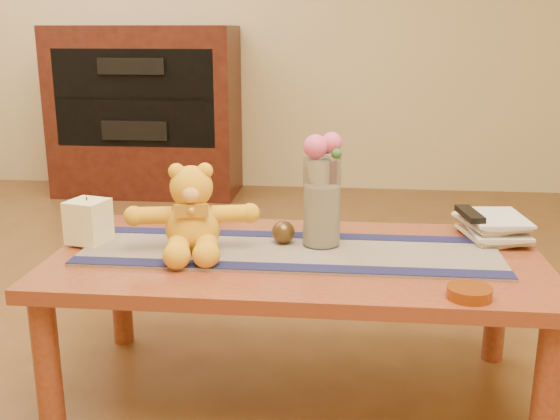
# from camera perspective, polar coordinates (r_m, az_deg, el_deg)

# --- Properties ---
(floor) EXTENTS (5.50, 5.50, 0.00)m
(floor) POSITION_cam_1_polar(r_m,az_deg,el_deg) (2.10, 1.41, -15.52)
(floor) COLOR brown
(floor) RESTS_ON ground
(coffee_table_top) EXTENTS (1.40, 0.70, 0.04)m
(coffee_table_top) POSITION_cam_1_polar(r_m,az_deg,el_deg) (1.91, 1.49, -4.38)
(coffee_table_top) COLOR maroon
(coffee_table_top) RESTS_ON floor
(table_leg_fl) EXTENTS (0.07, 0.07, 0.41)m
(table_leg_fl) POSITION_cam_1_polar(r_m,az_deg,el_deg) (1.90, -19.41, -12.80)
(table_leg_fl) COLOR maroon
(table_leg_fl) RESTS_ON floor
(table_leg_fr) EXTENTS (0.07, 0.07, 0.41)m
(table_leg_fr) POSITION_cam_1_polar(r_m,az_deg,el_deg) (1.81, 22.02, -14.61)
(table_leg_fr) COLOR maroon
(table_leg_fr) RESTS_ON floor
(table_leg_bl) EXTENTS (0.07, 0.07, 0.41)m
(table_leg_bl) POSITION_cam_1_polar(r_m,az_deg,el_deg) (2.39, -13.57, -6.48)
(table_leg_bl) COLOR maroon
(table_leg_bl) RESTS_ON floor
(table_leg_br) EXTENTS (0.07, 0.07, 0.41)m
(table_leg_br) POSITION_cam_1_polar(r_m,az_deg,el_deg) (2.31, 18.19, -7.56)
(table_leg_br) COLOR maroon
(table_leg_br) RESTS_ON floor
(persian_runner) EXTENTS (1.20, 0.35, 0.01)m
(persian_runner) POSITION_cam_1_polar(r_m,az_deg,el_deg) (1.91, 0.85, -3.60)
(persian_runner) COLOR #201A4A
(persian_runner) RESTS_ON coffee_table_top
(runner_border_near) EXTENTS (1.20, 0.06, 0.00)m
(runner_border_near) POSITION_cam_1_polar(r_m,az_deg,el_deg) (1.78, 0.45, -4.95)
(runner_border_near) COLOR #161743
(runner_border_near) RESTS_ON persian_runner
(runner_border_far) EXTENTS (1.20, 0.06, 0.00)m
(runner_border_far) POSITION_cam_1_polar(r_m,az_deg,el_deg) (2.05, 1.20, -2.16)
(runner_border_far) COLOR #161743
(runner_border_far) RESTS_ON persian_runner
(teddy_bear) EXTENTS (0.41, 0.36, 0.24)m
(teddy_bear) POSITION_cam_1_polar(r_m,az_deg,el_deg) (1.90, -7.58, 0.03)
(teddy_bear) COLOR gold
(teddy_bear) RESTS_ON persian_runner
(pillar_candle) EXTENTS (0.13, 0.13, 0.13)m
(pillar_candle) POSITION_cam_1_polar(r_m,az_deg,el_deg) (2.05, -16.21, -0.93)
(pillar_candle) COLOR #FFF7BB
(pillar_candle) RESTS_ON persian_runner
(candle_wick) EXTENTS (0.00, 0.00, 0.01)m
(candle_wick) POSITION_cam_1_polar(r_m,az_deg,el_deg) (2.03, -16.35, 0.96)
(candle_wick) COLOR black
(candle_wick) RESTS_ON pillar_candle
(glass_vase) EXTENTS (0.11, 0.11, 0.26)m
(glass_vase) POSITION_cam_1_polar(r_m,az_deg,el_deg) (1.93, 3.63, 0.68)
(glass_vase) COLOR silver
(glass_vase) RESTS_ON persian_runner
(potpourri_fill) EXTENTS (0.09, 0.09, 0.18)m
(potpourri_fill) POSITION_cam_1_polar(r_m,az_deg,el_deg) (1.94, 3.61, -0.43)
(potpourri_fill) COLOR beige
(potpourri_fill) RESTS_ON glass_vase
(rose_left) EXTENTS (0.07, 0.07, 0.07)m
(rose_left) POSITION_cam_1_polar(r_m,az_deg,el_deg) (1.89, 3.09, 5.48)
(rose_left) COLOR #EE548A
(rose_left) RESTS_ON glass_vase
(rose_right) EXTENTS (0.06, 0.06, 0.06)m
(rose_right) POSITION_cam_1_polar(r_m,az_deg,el_deg) (1.90, 4.49, 5.82)
(rose_right) COLOR #EE548A
(rose_right) RESTS_ON glass_vase
(blue_flower_back) EXTENTS (0.04, 0.04, 0.04)m
(blue_flower_back) POSITION_cam_1_polar(r_m,az_deg,el_deg) (1.93, 4.05, 5.48)
(blue_flower_back) COLOR #455597
(blue_flower_back) RESTS_ON glass_vase
(blue_flower_side) EXTENTS (0.04, 0.04, 0.04)m
(blue_flower_side) POSITION_cam_1_polar(r_m,az_deg,el_deg) (1.92, 2.83, 5.20)
(blue_flower_side) COLOR #455597
(blue_flower_side) RESTS_ON glass_vase
(leaf_sprig) EXTENTS (0.03, 0.03, 0.03)m
(leaf_sprig) POSITION_cam_1_polar(r_m,az_deg,el_deg) (1.88, 4.91, 4.87)
(leaf_sprig) COLOR #33662D
(leaf_sprig) RESTS_ON glass_vase
(bronze_ball) EXTENTS (0.07, 0.07, 0.07)m
(bronze_ball) POSITION_cam_1_polar(r_m,az_deg,el_deg) (1.96, 0.29, -1.92)
(bronze_ball) COLOR #4A3518
(bronze_ball) RESTS_ON persian_runner
(book_bottom) EXTENTS (0.21, 0.25, 0.02)m
(book_bottom) POSITION_cam_1_polar(r_m,az_deg,el_deg) (2.11, 15.81, -2.21)
(book_bottom) COLOR beige
(book_bottom) RESTS_ON coffee_table_top
(book_lower) EXTENTS (0.18, 0.23, 0.02)m
(book_lower) POSITION_cam_1_polar(r_m,az_deg,el_deg) (2.10, 16.01, -1.74)
(book_lower) COLOR beige
(book_lower) RESTS_ON book_bottom
(book_upper) EXTENTS (0.22, 0.26, 0.02)m
(book_upper) POSITION_cam_1_polar(r_m,az_deg,el_deg) (2.10, 15.71, -1.20)
(book_upper) COLOR beige
(book_upper) RESTS_ON book_lower
(book_top) EXTENTS (0.19, 0.24, 0.02)m
(book_top) POSITION_cam_1_polar(r_m,az_deg,el_deg) (2.09, 16.05, -0.73)
(book_top) COLOR beige
(book_top) RESTS_ON book_upper
(tv_remote) EXTENTS (0.07, 0.17, 0.02)m
(tv_remote) POSITION_cam_1_polar(r_m,az_deg,el_deg) (2.08, 16.05, -0.33)
(tv_remote) COLOR black
(tv_remote) RESTS_ON book_top
(amber_dish) EXTENTS (0.14, 0.14, 0.03)m
(amber_dish) POSITION_cam_1_polar(r_m,az_deg,el_deg) (1.66, 16.02, -6.87)
(amber_dish) COLOR #BF5914
(amber_dish) RESTS_ON coffee_table_top
(media_cabinet) EXTENTS (1.20, 0.50, 1.10)m
(media_cabinet) POSITION_cam_1_polar(r_m,az_deg,el_deg) (4.51, -11.48, 8.31)
(media_cabinet) COLOR black
(media_cabinet) RESTS_ON floor
(cabinet_cavity) EXTENTS (1.02, 0.03, 0.61)m
(cabinet_cavity) POSITION_cam_1_polar(r_m,az_deg,el_deg) (4.28, -12.49, 9.37)
(cabinet_cavity) COLOR black
(cabinet_cavity) RESTS_ON media_cabinet
(cabinet_shelf) EXTENTS (1.02, 0.20, 0.02)m
(cabinet_shelf) POSITION_cam_1_polar(r_m,az_deg,el_deg) (4.36, -12.14, 9.50)
(cabinet_shelf) COLOR black
(cabinet_shelf) RESTS_ON media_cabinet
(stereo_upper) EXTENTS (0.42, 0.28, 0.10)m
(stereo_upper) POSITION_cam_1_polar(r_m,az_deg,el_deg) (4.36, -12.21, 12.11)
(stereo_upper) COLOR black
(stereo_upper) RESTS_ON media_cabinet
(stereo_lower) EXTENTS (0.42, 0.28, 0.12)m
(stereo_lower) POSITION_cam_1_polar(r_m,az_deg,el_deg) (4.40, -11.92, 6.96)
(stereo_lower) COLOR black
(stereo_lower) RESTS_ON media_cabinet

